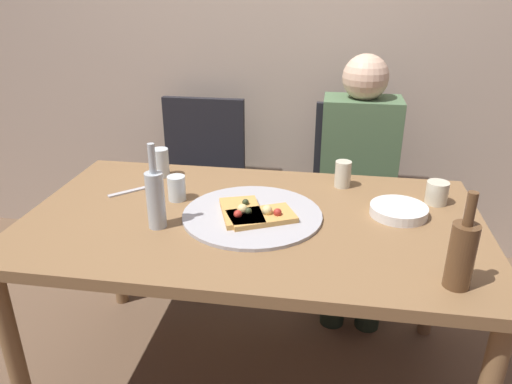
% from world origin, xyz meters
% --- Properties ---
extents(ground_plane, '(8.00, 8.00, 0.00)m').
position_xyz_m(ground_plane, '(0.00, 0.00, 0.00)').
color(ground_plane, brown).
extents(back_wall, '(6.00, 0.10, 2.60)m').
position_xyz_m(back_wall, '(0.00, 1.18, 1.30)').
color(back_wall, '#BCA893').
rests_on(back_wall, ground_plane).
extents(dining_table, '(1.57, 0.90, 0.72)m').
position_xyz_m(dining_table, '(0.00, 0.00, 0.65)').
color(dining_table, olive).
rests_on(dining_table, ground_plane).
extents(pizza_tray, '(0.48, 0.48, 0.01)m').
position_xyz_m(pizza_tray, '(-0.00, -0.00, 0.73)').
color(pizza_tray, '#ADADB2').
rests_on(pizza_tray, dining_table).
extents(pizza_slice_last, '(0.25, 0.21, 0.05)m').
position_xyz_m(pizza_slice_last, '(0.04, -0.04, 0.74)').
color(pizza_slice_last, tan).
rests_on(pizza_slice_last, pizza_tray).
extents(pizza_slice_extra, '(0.20, 0.25, 0.05)m').
position_xyz_m(pizza_slice_extra, '(-0.03, -0.01, 0.74)').
color(pizza_slice_extra, tan).
rests_on(pizza_slice_extra, pizza_tray).
extents(wine_bottle, '(0.07, 0.07, 0.27)m').
position_xyz_m(wine_bottle, '(0.61, -0.32, 0.82)').
color(wine_bottle, brown).
rests_on(wine_bottle, dining_table).
extents(beer_bottle, '(0.06, 0.06, 0.29)m').
position_xyz_m(beer_bottle, '(-0.30, -0.12, 0.83)').
color(beer_bottle, '#B2BCC1').
rests_on(beer_bottle, dining_table).
extents(tumbler_near, '(0.07, 0.07, 0.09)m').
position_xyz_m(tumbler_near, '(-0.30, 0.09, 0.77)').
color(tumbler_near, silver).
rests_on(tumbler_near, dining_table).
extents(tumbler_far, '(0.07, 0.07, 0.12)m').
position_xyz_m(tumbler_far, '(-0.43, 0.31, 0.78)').
color(tumbler_far, silver).
rests_on(tumbler_far, dining_table).
extents(wine_glass, '(0.06, 0.06, 0.10)m').
position_xyz_m(wine_glass, '(0.31, 0.32, 0.77)').
color(wine_glass, beige).
rests_on(wine_glass, dining_table).
extents(short_glass, '(0.08, 0.08, 0.08)m').
position_xyz_m(short_glass, '(0.64, 0.21, 0.76)').
color(short_glass, beige).
rests_on(short_glass, dining_table).
extents(plate_stack, '(0.20, 0.20, 0.03)m').
position_xyz_m(plate_stack, '(0.50, 0.09, 0.74)').
color(plate_stack, white).
rests_on(plate_stack, dining_table).
extents(table_knife, '(0.17, 0.17, 0.01)m').
position_xyz_m(table_knife, '(-0.48, 0.15, 0.72)').
color(table_knife, '#B7B7BC').
rests_on(table_knife, dining_table).
extents(chair_left, '(0.44, 0.44, 0.90)m').
position_xyz_m(chair_left, '(-0.43, 0.85, 0.51)').
color(chair_left, black).
rests_on(chair_left, ground_plane).
extents(chair_right, '(0.44, 0.44, 0.90)m').
position_xyz_m(chair_right, '(0.39, 0.85, 0.51)').
color(chair_right, black).
rests_on(chair_right, ground_plane).
extents(guest_in_sweater, '(0.36, 0.56, 1.17)m').
position_xyz_m(guest_in_sweater, '(0.39, 0.70, 0.64)').
color(guest_in_sweater, '#4C6B47').
rests_on(guest_in_sweater, ground_plane).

